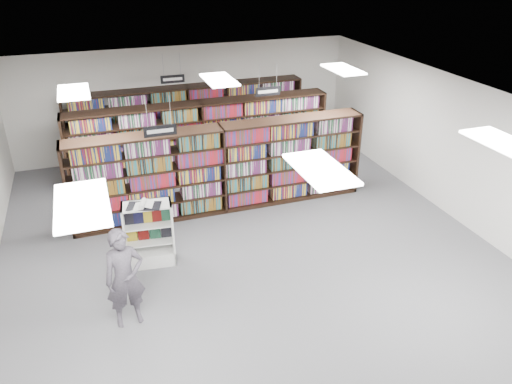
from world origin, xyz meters
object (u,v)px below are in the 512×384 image
object	(u,v)px
endcap_display	(150,242)
open_book	(143,205)
shopper	(125,278)
bookshelf_row_near	(222,169)

from	to	relation	value
endcap_display	open_book	world-z (taller)	open_book
open_book	shopper	size ratio (longest dim) A/B	0.39
bookshelf_row_near	endcap_display	size ratio (longest dim) A/B	5.23
bookshelf_row_near	shopper	size ratio (longest dim) A/B	3.89
shopper	bookshelf_row_near	bearing A→B (deg)	45.15
bookshelf_row_near	open_book	xyz separation A→B (m)	(-2.05, -1.82, 0.32)
bookshelf_row_near	endcap_display	xyz separation A→B (m)	(-1.99, -1.72, -0.59)
endcap_display	shopper	xyz separation A→B (m)	(-0.62, -1.67, 0.44)
endcap_display	open_book	xyz separation A→B (m)	(-0.06, -0.10, 0.91)
bookshelf_row_near	endcap_display	distance (m)	2.70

